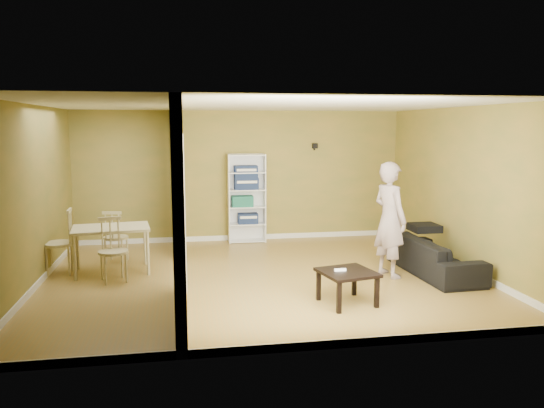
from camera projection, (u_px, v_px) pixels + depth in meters
The scene contains 16 objects.
room_shell at pixel (261, 193), 7.93m from camera, with size 6.50×6.50×6.50m.
partition at pixel (180, 195), 7.74m from camera, with size 0.22×5.50×2.60m, color #A58536, non-canonical shape.
wall_speaker at pixel (315, 146), 10.72m from camera, with size 0.10×0.10×0.10m, color black.
sofa at pixel (435, 251), 8.26m from camera, with size 0.83×1.93×0.73m, color black.
person at pixel (390, 210), 8.05m from camera, with size 0.59×0.75×2.07m, color slate.
bookshelf at pixel (246, 198), 10.55m from camera, with size 0.74×0.32×1.75m.
paper_box_navy_a at pixel (248, 218), 10.56m from camera, with size 0.39×0.25×0.20m, color navy.
paper_box_teal at pixel (242, 201), 10.50m from camera, with size 0.42×0.27×0.21m, color #0C6B4D.
paper_box_navy_b at pixel (246, 183), 10.46m from camera, with size 0.46×0.30×0.24m, color navy.
paper_box_navy_c at pixel (246, 172), 10.42m from camera, with size 0.45×0.29×0.23m, color navy.
coffee_table at pixel (347, 276), 6.85m from camera, with size 0.66×0.66×0.44m.
game_controller at pixel (340, 270), 6.84m from camera, with size 0.15×0.04×0.03m, color white.
dining_table at pixel (111, 232), 8.32m from camera, with size 1.16×0.78×0.73m.
chair_left at pixel (58, 242), 8.23m from camera, with size 0.47×0.47×1.03m, color tan, non-canonical shape.
chair_near at pixel (113, 250), 7.83m from camera, with size 0.44×0.44×0.96m, color #D3BC7B, non-canonical shape.
chair_far at pixel (116, 236), 8.97m from camera, with size 0.41×0.41×0.90m, color #D7B277, non-canonical shape.
Camera 1 is at (-1.15, -7.79, 2.29)m, focal length 35.00 mm.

